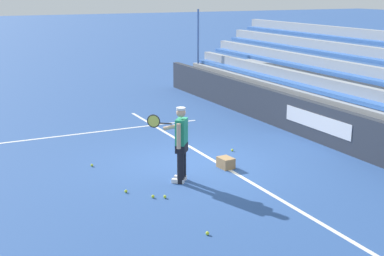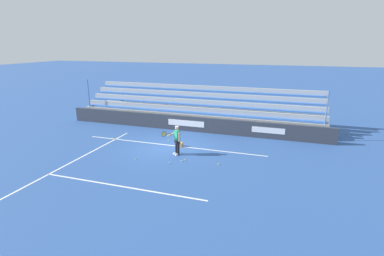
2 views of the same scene
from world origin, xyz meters
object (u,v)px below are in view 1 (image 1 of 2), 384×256
at_px(tennis_ball_stray_back, 92,165).
at_px(tennis_ball_on_baseline, 232,150).
at_px(tennis_player, 180,143).
at_px(tennis_ball_midcourt, 165,197).
at_px(tennis_ball_toward_net, 153,196).
at_px(tennis_ball_near_player, 126,191).
at_px(ball_box_cardboard, 226,163).
at_px(tennis_ball_far_left, 152,122).
at_px(tennis_ball_by_box, 207,233).

distance_m(tennis_ball_stray_back, tennis_ball_on_baseline, 3.76).
bearing_deg(tennis_player, tennis_ball_midcourt, 136.73).
bearing_deg(tennis_ball_toward_net, tennis_ball_near_player, 37.53).
xyz_separation_m(ball_box_cardboard, tennis_ball_toward_net, (-1.01, 2.32, -0.10)).
distance_m(tennis_ball_far_left, tennis_ball_midcourt, 6.45).
bearing_deg(tennis_ball_midcourt, tennis_ball_toward_net, 60.47).
bearing_deg(tennis_ball_midcourt, tennis_ball_by_box, 179.69).
xyz_separation_m(tennis_ball_stray_back, tennis_ball_midcourt, (-2.67, -0.79, 0.00)).
distance_m(tennis_ball_toward_net, tennis_ball_by_box, 2.05).
height_order(ball_box_cardboard, tennis_ball_midcourt, ball_box_cardboard).
bearing_deg(tennis_ball_far_left, tennis_ball_toward_net, 158.12).
bearing_deg(tennis_ball_toward_net, tennis_ball_midcourt, -119.53).
bearing_deg(ball_box_cardboard, tennis_player, 104.76).
bearing_deg(tennis_ball_far_left, tennis_ball_near_player, 152.70).
height_order(tennis_ball_on_baseline, tennis_ball_near_player, same).
bearing_deg(tennis_ball_far_left, tennis_ball_by_box, 164.72).
distance_m(tennis_player, tennis_ball_stray_back, 2.58).
distance_m(ball_box_cardboard, tennis_ball_by_box, 3.71).
bearing_deg(ball_box_cardboard, tennis_ball_stray_back, 62.01).
relative_size(tennis_ball_stray_back, tennis_ball_on_baseline, 1.00).
relative_size(tennis_ball_toward_net, tennis_ball_midcourt, 1.00).
bearing_deg(tennis_ball_stray_back, ball_box_cardboard, -117.99).
xyz_separation_m(tennis_ball_by_box, tennis_ball_near_player, (2.57, 0.61, 0.00)).
bearing_deg(tennis_ball_near_player, ball_box_cardboard, -80.07).
height_order(tennis_ball_far_left, tennis_ball_on_baseline, same).
height_order(tennis_ball_stray_back, tennis_ball_on_baseline, same).
bearing_deg(tennis_ball_stray_back, tennis_ball_on_baseline, -96.58).
height_order(tennis_player, tennis_ball_near_player, tennis_player).
height_order(tennis_ball_far_left, tennis_ball_by_box, same).
height_order(ball_box_cardboard, tennis_ball_stray_back, ball_box_cardboard).
bearing_deg(tennis_ball_near_player, tennis_ball_on_baseline, -66.02).
relative_size(tennis_player, tennis_ball_far_left, 25.98).
xyz_separation_m(tennis_player, tennis_ball_stray_back, (1.91, 1.51, -0.86)).
xyz_separation_m(tennis_ball_stray_back, tennis_ball_toward_net, (-2.55, -0.57, 0.00)).
bearing_deg(tennis_ball_on_baseline, ball_box_cardboard, 142.91).
relative_size(tennis_ball_midcourt, tennis_ball_on_baseline, 1.00).
bearing_deg(tennis_player, tennis_ball_far_left, -15.28).
relative_size(tennis_ball_toward_net, tennis_ball_near_player, 1.00).
bearing_deg(tennis_ball_on_baseline, tennis_ball_midcourt, 127.27).
bearing_deg(tennis_ball_on_baseline, tennis_ball_far_left, 11.44).
bearing_deg(tennis_ball_stray_back, tennis_ball_far_left, -41.09).
distance_m(tennis_player, tennis_ball_midcourt, 1.36).
bearing_deg(tennis_ball_toward_net, ball_box_cardboard, -66.55).
distance_m(tennis_ball_toward_net, tennis_ball_midcourt, 0.25).
xyz_separation_m(ball_box_cardboard, tennis_ball_by_box, (-3.05, 2.12, -0.10)).
relative_size(tennis_player, tennis_ball_toward_net, 25.98).
bearing_deg(tennis_ball_far_left, tennis_player, 164.72).
relative_size(tennis_player, tennis_ball_by_box, 25.98).
height_order(tennis_player, tennis_ball_stray_back, tennis_player).
bearing_deg(tennis_ball_by_box, tennis_ball_on_baseline, -35.43).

